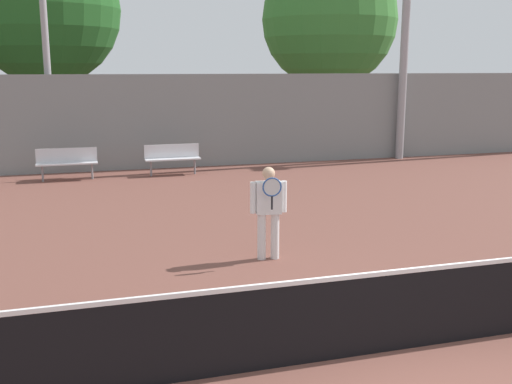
# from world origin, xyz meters

# --- Properties ---
(ground_plane) EXTENTS (100.00, 100.00, 0.00)m
(ground_plane) POSITION_xyz_m (0.00, 0.00, 0.00)
(ground_plane) COLOR brown
(tennis_net) EXTENTS (12.03, 0.09, 0.96)m
(tennis_net) POSITION_xyz_m (0.00, 0.00, 0.49)
(tennis_net) COLOR #195128
(tennis_net) RESTS_ON ground_plane
(tennis_player) EXTENTS (0.61, 0.43, 1.56)m
(tennis_player) POSITION_xyz_m (-0.29, 3.56, 0.89)
(tennis_player) COLOR silver
(tennis_player) RESTS_ON ground_plane
(bench_courtside_far) EXTENTS (1.68, 0.40, 0.90)m
(bench_courtside_far) POSITION_xyz_m (-3.58, 12.05, 0.57)
(bench_courtside_far) COLOR silver
(bench_courtside_far) RESTS_ON ground_plane
(bench_adjacent_court) EXTENTS (1.63, 0.40, 0.90)m
(bench_adjacent_court) POSITION_xyz_m (-0.58, 12.05, 0.57)
(bench_adjacent_court) COLOR silver
(bench_adjacent_court) RESTS_ON ground_plane
(back_fence) EXTENTS (31.97, 0.06, 2.95)m
(back_fence) POSITION_xyz_m (0.00, 13.32, 1.47)
(back_fence) COLOR gray
(back_fence) RESTS_ON ground_plane
(tree_green_tall) EXTENTS (5.67, 5.67, 7.94)m
(tree_green_tall) POSITION_xyz_m (7.18, 18.59, 5.09)
(tree_green_tall) COLOR brown
(tree_green_tall) RESTS_ON ground_plane
(tree_dark_dense) EXTENTS (5.39, 5.39, 7.89)m
(tree_dark_dense) POSITION_xyz_m (-4.15, 17.88, 5.19)
(tree_dark_dense) COLOR brown
(tree_dark_dense) RESTS_ON ground_plane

